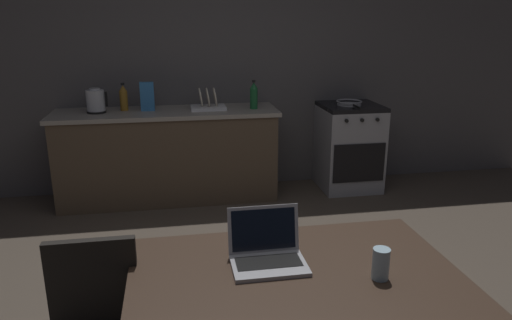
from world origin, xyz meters
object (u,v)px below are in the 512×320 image
at_px(bottle_b, 124,98).
at_px(dining_table, 295,287).
at_px(frying_pan, 349,103).
at_px(drinking_glass, 381,264).
at_px(stove_oven, 349,147).
at_px(dish_rack, 208,104).
at_px(cereal_box, 147,97).
at_px(bottle, 254,95).
at_px(electric_kettle, 96,101).
at_px(laptop, 267,253).

bearing_deg(bottle_b, dining_table, -72.89).
height_order(frying_pan, drinking_glass, frying_pan).
height_order(stove_oven, frying_pan, frying_pan).
relative_size(dish_rack, bottle_b, 1.28).
relative_size(frying_pan, cereal_box, 1.58).
bearing_deg(dining_table, bottle, 83.64).
bearing_deg(bottle_b, electric_kettle, -162.16).
relative_size(laptop, bottle, 1.15).
distance_m(laptop, dish_rack, 2.83).
bearing_deg(cereal_box, stove_oven, -0.63).
distance_m(dining_table, laptop, 0.19).
xyz_separation_m(dish_rack, bottle_b, (-0.81, 0.08, 0.08)).
height_order(dining_table, cereal_box, cereal_box).
xyz_separation_m(stove_oven, cereal_box, (-2.06, 0.02, 0.59)).
distance_m(bottle, dish_rack, 0.46).
bearing_deg(dining_table, bottle_b, 107.11).
distance_m(stove_oven, dish_rack, 1.56).
distance_m(drinking_glass, dish_rack, 3.07).
bearing_deg(bottle, bottle_b, 174.07).
relative_size(dining_table, bottle_b, 5.23).
distance_m(bottle, drinking_glass, 3.00).
relative_size(drinking_glass, cereal_box, 0.48).
bearing_deg(dining_table, drinking_glass, -16.51).
xyz_separation_m(electric_kettle, dish_rack, (1.05, 0.00, -0.06)).
bearing_deg(laptop, dish_rack, 99.76).
bearing_deg(cereal_box, bottle_b, 165.13).
distance_m(dining_table, bottle, 2.93).
xyz_separation_m(laptop, drinking_glass, (0.43, -0.21, 0.02)).
distance_m(laptop, bottle_b, 3.03).
xyz_separation_m(bottle, dish_rack, (-0.45, 0.05, -0.08)).
relative_size(drinking_glass, bottle_b, 0.50).
xyz_separation_m(cereal_box, bottle_b, (-0.23, 0.06, -0.01)).
bearing_deg(frying_pan, dining_table, -114.45).
relative_size(laptop, dish_rack, 0.94).
distance_m(dining_table, electric_kettle, 3.18).
xyz_separation_m(frying_pan, drinking_glass, (-0.99, -3.01, -0.12)).
relative_size(stove_oven, drinking_glass, 6.81).
xyz_separation_m(frying_pan, dish_rack, (-1.45, 0.03, 0.02)).
distance_m(drinking_glass, cereal_box, 3.24).
xyz_separation_m(bottle, cereal_box, (-1.03, 0.07, 0.01)).
height_order(laptop, drinking_glass, laptop).
distance_m(frying_pan, dish_rack, 1.45).
relative_size(stove_oven, frying_pan, 2.07).
bearing_deg(bottle_b, bottle, -5.93).
bearing_deg(drinking_glass, electric_kettle, 116.40).
height_order(electric_kettle, frying_pan, electric_kettle).
bearing_deg(cereal_box, frying_pan, -1.36).
height_order(electric_kettle, dish_rack, electric_kettle).
distance_m(stove_oven, bottle, 1.19).
relative_size(dining_table, cereal_box, 5.02).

